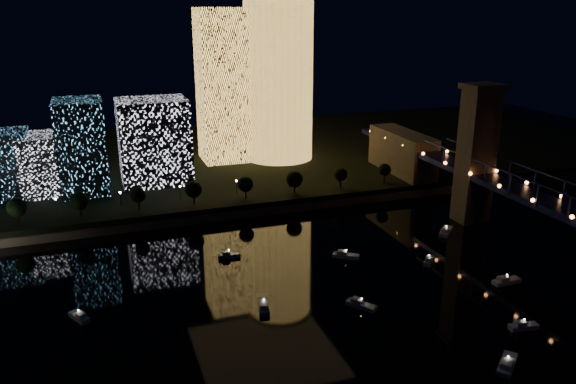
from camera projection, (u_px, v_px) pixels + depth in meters
name	position (u px, v px, depth m)	size (l,w,h in m)	color
ground	(376.00, 317.00, 142.09)	(520.00, 520.00, 0.00)	black
far_bank	(228.00, 157.00, 284.73)	(420.00, 160.00, 5.00)	black
seawall	(275.00, 208.00, 215.12)	(420.00, 6.00, 3.00)	#6B5E4C
tower_cylindrical	(279.00, 79.00, 262.76)	(34.00, 34.00, 75.30)	#E9AC4A
tower_rectangular	(223.00, 86.00, 261.01)	(22.00, 22.00, 69.98)	#E9AC4A
midrise_blocks	(94.00, 150.00, 223.89)	(79.78, 27.58, 36.38)	silver
truss_bridge	(575.00, 222.00, 160.81)	(13.00, 266.00, 50.00)	#171C4B
motorboats	(366.00, 301.00, 148.28)	(127.49, 81.60, 2.78)	silver
esplanade_trees	(174.00, 191.00, 206.06)	(165.80, 6.62, 8.81)	black
street_lamps	(180.00, 190.00, 212.83)	(132.70, 0.70, 5.65)	black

